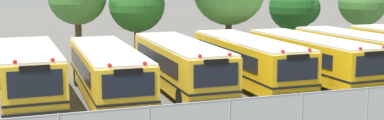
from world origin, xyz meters
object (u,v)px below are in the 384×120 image
Objects in this scene: school_bus_5 at (363,53)px; tree_2 at (135,4)px; tree_4 at (296,7)px; school_bus_3 at (248,60)px; school_bus_0 at (30,73)px; school_bus_4 at (311,57)px; tree_5 at (363,1)px; school_bus_1 at (107,70)px; traffic_cone at (359,113)px; school_bus_2 at (180,64)px.

tree_2 is at bearing -37.62° from school_bus_5.
school_bus_3 is at bearing -130.94° from tree_4.
school_bus_0 is 15.19m from school_bus_4.
tree_5 is at bearing -128.70° from school_bus_5.
school_bus_0 is 18.79m from school_bus_5.
school_bus_1 is 1.84× the size of tree_2.
traffic_cone is at bearing 99.51° from school_bus_3.
tree_4 is (1.64, 10.47, 2.10)m from school_bus_5.
tree_2 is 13.46m from tree_4.
school_bus_3 is at bearing -146.26° from tree_5.
tree_4 reaches higher than traffic_cone.
school_bus_2 is (7.39, 0.16, -0.04)m from school_bus_0.
school_bus_5 is at bearing 51.87° from traffic_cone.
tree_2 is (-11.67, 8.47, 2.66)m from school_bus_5.
tree_4 is at bearing -130.31° from school_bus_3.
tree_5 is at bearing -154.15° from school_bus_1.
tree_2 is 17.71m from traffic_cone.
tree_2 is at bearing 108.19° from traffic_cone.
school_bus_1 is 9.94m from tree_2.
tree_4 is (9.13, 10.53, 2.09)m from school_bus_3.
tree_2 reaches higher than traffic_cone.
school_bus_0 is 0.87× the size of school_bus_3.
school_bus_2 is at bearing -151.84° from tree_5.
school_bus_5 is 2.06× the size of tree_4.
school_bus_1 is 11.75m from traffic_cone.
tree_2 reaches higher than school_bus_3.
traffic_cone is at bearing 124.15° from school_bus_2.
school_bus_5 is at bearing -178.37° from school_bus_2.
tree_2 is 1.02× the size of tree_5.
traffic_cone is at bearing 147.89° from school_bus_0.
tree_2 is at bearing -63.33° from school_bus_3.
school_bus_4 reaches higher than traffic_cone.
tree_5 reaches higher than school_bus_2.
tree_5 is at bearing -150.95° from school_bus_2.
tree_5 reaches higher than school_bus_1.
traffic_cone is (-13.81, -17.97, -3.59)m from tree_5.
school_bus_2 is at bearing 1.95° from school_bus_3.
school_bus_0 is 28.39m from tree_5.
school_bus_0 is at bearing -158.64° from tree_5.
school_bus_1 is at bearing -0.05° from school_bus_5.
tree_5 is at bearing 52.45° from traffic_cone.
school_bus_5 is 10.19m from traffic_cone.
school_bus_2 is 15.03× the size of traffic_cone.
school_bus_3 reaches higher than school_bus_4.
traffic_cone is at bearing 70.09° from school_bus_4.
tree_2 is (3.54, 8.89, 2.70)m from school_bus_1.
traffic_cone is at bearing -71.81° from tree_2.
tree_4 is at bearing -145.85° from school_bus_1.
school_bus_3 is at bearing 98.88° from traffic_cone.
school_bus_3 is at bearing -1.19° from school_bus_5.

